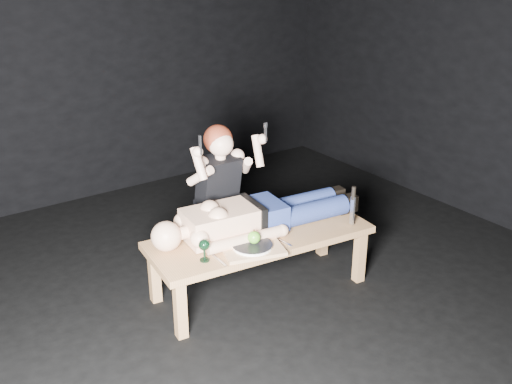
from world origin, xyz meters
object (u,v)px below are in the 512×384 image
kneeling_woman (214,194)px  goblet (204,250)px  table (260,263)px  lying_man (260,211)px  serving_tray (252,249)px  carving_knife (353,206)px

kneeling_woman → goblet: kneeling_woman is taller
table → lying_man: 0.37m
serving_tray → goblet: goblet is taller
table → carving_knife: carving_knife is taller
carving_knife → lying_man: bearing=154.2°
table → kneeling_woman: 0.63m
serving_tray → goblet: (-0.32, 0.06, 0.06)m
goblet → carving_knife: size_ratio=0.50×
table → lying_man: lying_man is taller
lying_man → goblet: lying_man is taller
table → kneeling_woman: size_ratio=1.33×
table → carving_knife: (0.61, -0.27, 0.37)m
table → serving_tray: 0.34m
kneeling_woman → serving_tray: (-0.12, -0.68, -0.12)m
table → goblet: size_ratio=10.48×
kneeling_woman → carving_knife: kneeling_woman is taller
goblet → carving_knife: bearing=-8.7°
table → lying_man: bearing=62.6°
kneeling_woman → serving_tray: size_ratio=3.00×
lying_man → table: bearing=-117.4°
carving_knife → goblet: bearing=177.7°
table → carving_knife: size_ratio=5.20×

